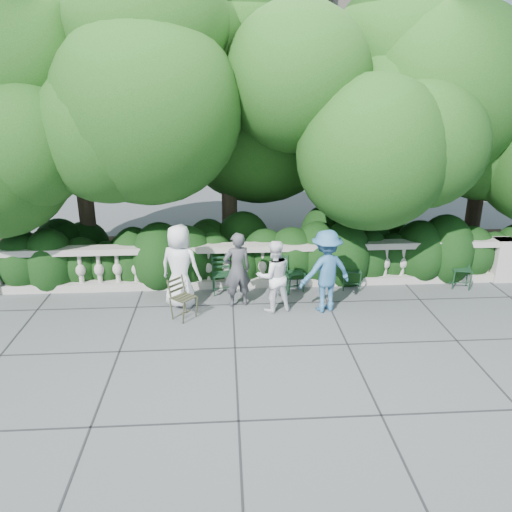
{
  "coord_description": "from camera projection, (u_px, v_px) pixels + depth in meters",
  "views": [
    {
      "loc": [
        -0.63,
        -8.71,
        4.41
      ],
      "look_at": [
        0.0,
        1.0,
        1.0
      ],
      "focal_mm": 35.0,
      "sensor_mm": 36.0,
      "label": 1
    }
  ],
  "objects": [
    {
      "name": "balustrade",
      "position": [
        254.0,
        266.0,
        11.24
      ],
      "size": [
        12.0,
        0.44,
        1.0
      ],
      "color": "#9E998E",
      "rests_on": "ground"
    },
    {
      "name": "chair_e",
      "position": [
        296.0,
        293.0,
        10.98
      ],
      "size": [
        0.57,
        0.6,
        0.84
      ],
      "primitive_type": null,
      "rotation": [
        0.0,
        0.0,
        0.34
      ],
      "color": "black",
      "rests_on": "ground"
    },
    {
      "name": "person_businessman",
      "position": [
        180.0,
        266.0,
        10.11
      ],
      "size": [
        1.0,
        0.83,
        1.74
      ],
      "primitive_type": "imported",
      "rotation": [
        0.0,
        0.0,
        2.76
      ],
      "color": "white",
      "rests_on": "ground"
    },
    {
      "name": "person_woman_grey",
      "position": [
        237.0,
        270.0,
        10.16
      ],
      "size": [
        0.65,
        0.51,
        1.57
      ],
      "primitive_type": "imported",
      "rotation": [
        0.0,
        0.0,
        3.41
      ],
      "color": "#414146",
      "rests_on": "ground"
    },
    {
      "name": "chair_b",
      "position": [
        223.0,
        296.0,
        10.87
      ],
      "size": [
        0.48,
        0.52,
        0.84
      ],
      "primitive_type": null,
      "rotation": [
        0.0,
        0.0,
        0.1
      ],
      "color": "black",
      "rests_on": "ground"
    },
    {
      "name": "person_older_blue",
      "position": [
        326.0,
        271.0,
        9.93
      ],
      "size": [
        1.23,
        0.92,
        1.69
      ],
      "primitive_type": "imported",
      "rotation": [
        0.0,
        0.0,
        3.44
      ],
      "color": "#306391",
      "rests_on": "ground"
    },
    {
      "name": "tree_canopy",
      "position": [
        280.0,
        102.0,
        11.44
      ],
      "size": [
        15.04,
        6.52,
        6.78
      ],
      "color": "#3F3023",
      "rests_on": "ground"
    },
    {
      "name": "shrub_hedge",
      "position": [
        251.0,
        267.0,
        12.53
      ],
      "size": [
        15.0,
        2.6,
        1.7
      ],
      "primitive_type": null,
      "color": "black",
      "rests_on": "ground"
    },
    {
      "name": "chair_weathered",
      "position": [
        190.0,
        320.0,
        9.75
      ],
      "size": [
        0.65,
        0.65,
        0.84
      ],
      "primitive_type": null,
      "rotation": [
        0.0,
        0.0,
        0.84
      ],
      "color": "black",
      "rests_on": "ground"
    },
    {
      "name": "person_casual_man",
      "position": [
        274.0,
        276.0,
        9.95
      ],
      "size": [
        0.82,
        0.7,
        1.48
      ],
      "primitive_type": "imported",
      "rotation": [
        0.0,
        0.0,
        3.35
      ],
      "color": "white",
      "rests_on": "ground"
    },
    {
      "name": "chair_f",
      "position": [
        460.0,
        290.0,
        11.17
      ],
      "size": [
        0.54,
        0.57,
        0.84
      ],
      "primitive_type": null,
      "rotation": [
        0.0,
        0.0,
        -0.23
      ],
      "color": "black",
      "rests_on": "ground"
    },
    {
      "name": "ground",
      "position": [
        259.0,
        321.0,
        9.7
      ],
      "size": [
        90.0,
        90.0,
        0.0
      ],
      "primitive_type": "plane",
      "color": "#4A4D51",
      "rests_on": "ground"
    },
    {
      "name": "chair_d",
      "position": [
        351.0,
        291.0,
        11.1
      ],
      "size": [
        0.5,
        0.54,
        0.84
      ],
      "primitive_type": null,
      "rotation": [
        0.0,
        0.0,
        -0.14
      ],
      "color": "black",
      "rests_on": "ground"
    },
    {
      "name": "chair_c",
      "position": [
        279.0,
        295.0,
        10.88
      ],
      "size": [
        0.46,
        0.5,
        0.84
      ],
      "primitive_type": null,
      "rotation": [
        0.0,
        0.0,
        -0.05
      ],
      "color": "black",
      "rests_on": "ground"
    }
  ]
}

